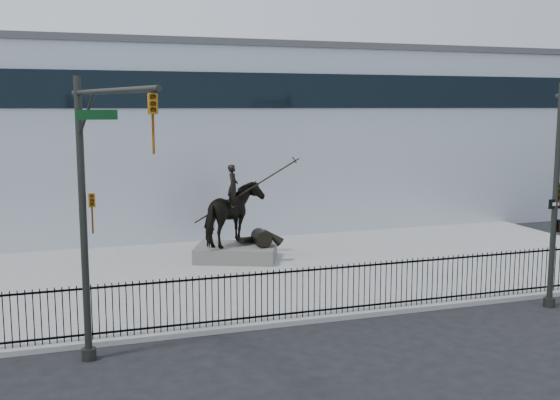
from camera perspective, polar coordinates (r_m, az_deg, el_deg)
name	(u,v)px	position (r m, az deg, el deg)	size (l,w,h in m)	color
ground	(349,332)	(18.82, 6.01, -11.40)	(120.00, 120.00, 0.00)	black
plaza	(273,271)	(25.06, -0.60, -6.19)	(30.00, 12.00, 0.15)	gray
building	(203,139)	(36.93, -6.76, 5.33)	(44.00, 14.00, 9.00)	silver
picket_fence	(332,289)	(19.64, 4.54, -7.77)	(22.10, 0.10, 1.50)	black
statue_plinth	(236,252)	(26.51, -3.85, -4.58)	(3.16, 2.17, 0.59)	#56544F
equestrian_statue	(237,215)	(26.21, -3.75, -1.31)	(3.76, 3.13, 3.43)	black
traffic_signal_left	(95,205)	(15.69, -15.84, -0.41)	(1.52, 4.84, 7.00)	#272A24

